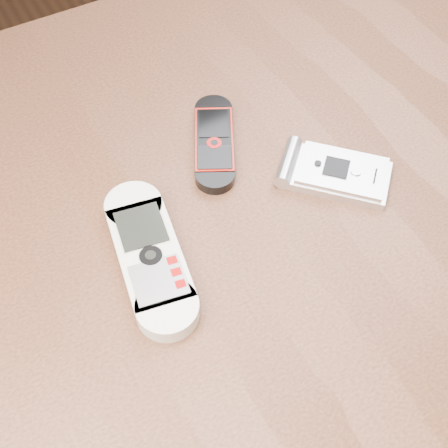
{
  "coord_description": "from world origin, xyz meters",
  "views": [
    {
      "loc": [
        -0.16,
        -0.3,
        1.23
      ],
      "look_at": [
        0.01,
        0.0,
        0.76
      ],
      "focal_mm": 50.0,
      "sensor_mm": 36.0,
      "label": 1
    }
  ],
  "objects_px": {
    "nokia_black_red": "(214,142)",
    "motorola_razr": "(338,173)",
    "table": "(220,288)",
    "nokia_white": "(150,256)"
  },
  "relations": [
    {
      "from": "motorola_razr",
      "to": "nokia_black_red",
      "type": "bearing_deg",
      "value": 86.85
    },
    {
      "from": "motorola_razr",
      "to": "table",
      "type": "bearing_deg",
      "value": 135.7
    },
    {
      "from": "nokia_white",
      "to": "motorola_razr",
      "type": "bearing_deg",
      "value": 9.39
    },
    {
      "from": "table",
      "to": "nokia_white",
      "type": "height_order",
      "value": "nokia_white"
    },
    {
      "from": "nokia_black_red",
      "to": "motorola_razr",
      "type": "xyz_separation_m",
      "value": [
        0.09,
        -0.1,
        0.0
      ]
    },
    {
      "from": "nokia_white",
      "to": "nokia_black_red",
      "type": "xyz_separation_m",
      "value": [
        0.12,
        0.1,
        -0.0
      ]
    },
    {
      "from": "table",
      "to": "motorola_razr",
      "type": "distance_m",
      "value": 0.18
    },
    {
      "from": "table",
      "to": "nokia_black_red",
      "type": "xyz_separation_m",
      "value": [
        0.05,
        0.1,
        0.11
      ]
    },
    {
      "from": "nokia_black_red",
      "to": "motorola_razr",
      "type": "bearing_deg",
      "value": -21.14
    },
    {
      "from": "motorola_razr",
      "to": "nokia_white",
      "type": "bearing_deg",
      "value": 135.06
    }
  ]
}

